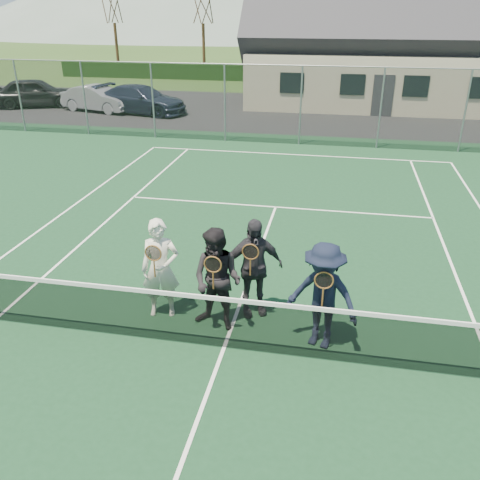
{
  "coord_description": "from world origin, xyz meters",
  "views": [
    {
      "loc": [
        1.54,
        -6.52,
        5.03
      ],
      "look_at": [
        -0.03,
        1.5,
        1.25
      ],
      "focal_mm": 38.0,
      "sensor_mm": 36.0,
      "label": 1
    }
  ],
  "objects_px": {
    "car_b": "(98,99)",
    "player_c": "(253,267)",
    "clubhouse": "(394,27)",
    "car_a": "(36,92)",
    "player_b": "(217,280)",
    "player_d": "(323,296)",
    "tennis_net": "(224,321)",
    "player_a": "(160,269)",
    "car_c": "(141,100)"
  },
  "relations": [
    {
      "from": "car_b",
      "to": "tennis_net",
      "type": "bearing_deg",
      "value": -135.11
    },
    {
      "from": "car_a",
      "to": "player_b",
      "type": "height_order",
      "value": "player_b"
    },
    {
      "from": "car_a",
      "to": "player_b",
      "type": "bearing_deg",
      "value": -162.81
    },
    {
      "from": "clubhouse",
      "to": "player_a",
      "type": "distance_m",
      "value": 24.01
    },
    {
      "from": "clubhouse",
      "to": "player_b",
      "type": "distance_m",
      "value": 23.99
    },
    {
      "from": "player_a",
      "to": "player_d",
      "type": "bearing_deg",
      "value": -7.69
    },
    {
      "from": "player_c",
      "to": "player_d",
      "type": "height_order",
      "value": "same"
    },
    {
      "from": "car_a",
      "to": "player_d",
      "type": "bearing_deg",
      "value": -159.91
    },
    {
      "from": "player_d",
      "to": "car_c",
      "type": "bearing_deg",
      "value": 118.96
    },
    {
      "from": "car_a",
      "to": "player_b",
      "type": "relative_size",
      "value": 2.49
    },
    {
      "from": "car_a",
      "to": "clubhouse",
      "type": "height_order",
      "value": "clubhouse"
    },
    {
      "from": "car_b",
      "to": "player_c",
      "type": "distance_m",
      "value": 20.7
    },
    {
      "from": "car_c",
      "to": "player_a",
      "type": "bearing_deg",
      "value": -146.19
    },
    {
      "from": "car_a",
      "to": "tennis_net",
      "type": "distance_m",
      "value": 24.18
    },
    {
      "from": "clubhouse",
      "to": "player_b",
      "type": "bearing_deg",
      "value": -100.25
    },
    {
      "from": "car_a",
      "to": "player_a",
      "type": "relative_size",
      "value": 2.49
    },
    {
      "from": "car_c",
      "to": "player_d",
      "type": "relative_size",
      "value": 2.66
    },
    {
      "from": "tennis_net",
      "to": "player_a",
      "type": "xyz_separation_m",
      "value": [
        -1.29,
        0.78,
        0.38
      ]
    },
    {
      "from": "player_c",
      "to": "player_d",
      "type": "bearing_deg",
      "value": -30.75
    },
    {
      "from": "player_a",
      "to": "player_d",
      "type": "distance_m",
      "value": 2.81
    },
    {
      "from": "car_a",
      "to": "car_b",
      "type": "distance_m",
      "value": 3.93
    },
    {
      "from": "car_c",
      "to": "clubhouse",
      "type": "distance_m",
      "value": 14.06
    },
    {
      "from": "car_a",
      "to": "car_c",
      "type": "xyz_separation_m",
      "value": [
        6.3,
        -0.68,
        -0.07
      ]
    },
    {
      "from": "car_a",
      "to": "clubhouse",
      "type": "distance_m",
      "value": 19.68
    },
    {
      "from": "player_a",
      "to": "player_c",
      "type": "bearing_deg",
      "value": 12.91
    },
    {
      "from": "clubhouse",
      "to": "car_a",
      "type": "bearing_deg",
      "value": -165.46
    },
    {
      "from": "player_b",
      "to": "tennis_net",
      "type": "bearing_deg",
      "value": -68.0
    },
    {
      "from": "tennis_net",
      "to": "player_a",
      "type": "distance_m",
      "value": 1.55
    },
    {
      "from": "clubhouse",
      "to": "player_b",
      "type": "xyz_separation_m",
      "value": [
        -4.23,
        -23.42,
        -3.07
      ]
    },
    {
      "from": "tennis_net",
      "to": "player_c",
      "type": "relative_size",
      "value": 6.49
    },
    {
      "from": "car_b",
      "to": "car_c",
      "type": "distance_m",
      "value": 2.42
    },
    {
      "from": "player_c",
      "to": "clubhouse",
      "type": "bearing_deg",
      "value": 80.72
    },
    {
      "from": "player_a",
      "to": "player_b",
      "type": "bearing_deg",
      "value": -10.67
    },
    {
      "from": "clubhouse",
      "to": "player_c",
      "type": "height_order",
      "value": "clubhouse"
    },
    {
      "from": "car_a",
      "to": "player_c",
      "type": "relative_size",
      "value": 2.49
    },
    {
      "from": "car_a",
      "to": "player_d",
      "type": "xyz_separation_m",
      "value": [
        16.29,
        -18.72,
        0.16
      ]
    },
    {
      "from": "car_b",
      "to": "player_b",
      "type": "distance_m",
      "value": 20.9
    },
    {
      "from": "player_d",
      "to": "car_a",
      "type": "bearing_deg",
      "value": 131.02
    },
    {
      "from": "car_b",
      "to": "player_d",
      "type": "relative_size",
      "value": 2.19
    },
    {
      "from": "car_c",
      "to": "player_a",
      "type": "distance_m",
      "value": 19.08
    },
    {
      "from": "clubhouse",
      "to": "player_b",
      "type": "relative_size",
      "value": 8.67
    },
    {
      "from": "player_c",
      "to": "player_d",
      "type": "distance_m",
      "value": 1.43
    },
    {
      "from": "car_b",
      "to": "player_a",
      "type": "xyz_separation_m",
      "value": [
        9.62,
        -17.77,
        0.27
      ]
    },
    {
      "from": "car_b",
      "to": "player_c",
      "type": "relative_size",
      "value": 2.19
    },
    {
      "from": "tennis_net",
      "to": "player_c",
      "type": "distance_m",
      "value": 1.23
    },
    {
      "from": "car_b",
      "to": "player_a",
      "type": "distance_m",
      "value": 20.21
    },
    {
      "from": "player_a",
      "to": "player_b",
      "type": "distance_m",
      "value": 1.07
    },
    {
      "from": "car_b",
      "to": "player_d",
      "type": "xyz_separation_m",
      "value": [
        12.4,
        -18.15,
        0.27
      ]
    },
    {
      "from": "player_b",
      "to": "player_d",
      "type": "relative_size",
      "value": 1.0
    },
    {
      "from": "player_a",
      "to": "player_c",
      "type": "relative_size",
      "value": 1.0
    }
  ]
}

